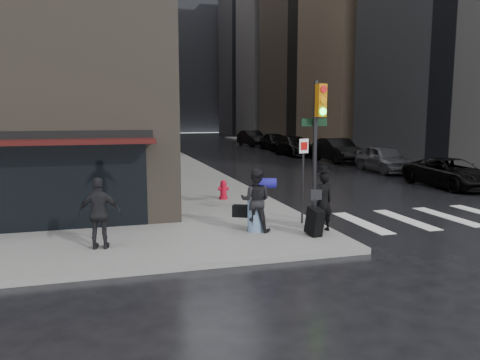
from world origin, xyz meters
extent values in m
plane|color=black|center=(0.00, 0.00, 0.00)|extent=(140.00, 140.00, 0.00)
cube|color=slate|center=(0.00, 27.00, 0.07)|extent=(4.00, 50.00, 0.15)
cube|color=slate|center=(13.50, 27.00, 0.07)|extent=(3.00, 50.00, 0.15)
cube|color=silver|center=(3.50, 1.00, 0.01)|extent=(0.50, 3.00, 0.01)
cube|color=silver|center=(5.10, 1.00, 0.01)|extent=(0.50, 3.00, 0.01)
cube|color=silver|center=(6.70, 1.00, 0.01)|extent=(0.50, 3.00, 0.01)
cube|color=brown|center=(-13.00, 62.00, 13.00)|extent=(22.00, 20.00, 26.00)
cube|color=slate|center=(26.00, 58.00, 12.50)|extent=(22.00, 20.00, 25.00)
cube|color=slate|center=(6.00, 78.00, 16.00)|extent=(40.00, 12.00, 32.00)
imported|color=black|center=(1.60, -0.12, 0.98)|extent=(0.65, 0.47, 1.66)
cylinder|color=black|center=(1.60, -0.12, 1.83)|extent=(0.35, 0.35, 0.04)
cylinder|color=black|center=(1.60, -0.12, 1.89)|extent=(0.22, 0.22, 0.13)
cube|color=black|center=(1.33, -0.21, 1.20)|extent=(0.37, 0.16, 0.29)
cube|color=black|center=(1.16, -0.57, 0.54)|extent=(0.36, 0.67, 0.84)
cylinder|color=black|center=(1.16, -0.57, 0.98)|extent=(0.03, 0.03, 0.39)
imported|color=black|center=(-0.20, 0.35, 1.03)|extent=(1.05, 0.97, 1.75)
cube|color=black|center=(-0.49, 0.68, 0.68)|extent=(0.59, 0.48, 0.33)
cylinder|color=navy|center=(0.11, 0.33, 1.49)|extent=(0.58, 0.41, 0.28)
imported|color=black|center=(-4.31, -0.22, 1.02)|extent=(1.07, 0.58, 1.74)
cylinder|color=black|center=(1.84, 0.97, 2.25)|extent=(0.13, 0.13, 4.19)
cube|color=#C6750D|center=(1.89, 0.75, 3.77)|extent=(0.33, 0.25, 0.94)
cylinder|color=red|center=(1.92, 0.65, 4.08)|extent=(0.22, 0.10, 0.21)
cylinder|color=orange|center=(1.92, 0.65, 3.77)|extent=(0.22, 0.10, 0.21)
cylinder|color=#19E533|center=(1.92, 0.65, 3.45)|extent=(0.22, 0.10, 0.21)
cylinder|color=black|center=(1.43, 0.88, 1.41)|extent=(0.06, 0.06, 2.52)
cube|color=white|center=(1.43, 0.85, 2.46)|extent=(0.31, 0.09, 0.42)
cube|color=black|center=(1.84, 1.05, 3.14)|extent=(0.93, 0.24, 0.23)
cylinder|color=#B50B22|center=(0.15, 5.41, 0.20)|extent=(0.32, 0.32, 0.10)
cylinder|color=#B50B22|center=(0.15, 5.41, 0.45)|extent=(0.24, 0.24, 0.61)
sphere|color=#B50B22|center=(0.15, 5.41, 0.78)|extent=(0.22, 0.22, 0.22)
cylinder|color=#B50B22|center=(0.15, 5.41, 0.55)|extent=(0.42, 0.19, 0.14)
imported|color=black|center=(11.17, 6.14, 0.67)|extent=(2.27, 4.86, 1.35)
imported|color=#4A4B4F|center=(11.45, 12.02, 0.79)|extent=(2.21, 4.74, 1.57)
imported|color=black|center=(11.51, 17.90, 0.84)|extent=(1.94, 5.13, 1.67)
imported|color=black|center=(10.75, 23.78, 0.78)|extent=(2.29, 5.43, 1.56)
imported|color=black|center=(11.20, 29.67, 0.82)|extent=(2.11, 4.86, 1.63)
imported|color=black|center=(10.81, 35.55, 0.81)|extent=(2.11, 5.05, 1.62)
camera|label=1|loc=(-4.11, -11.70, 3.39)|focal=35.00mm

